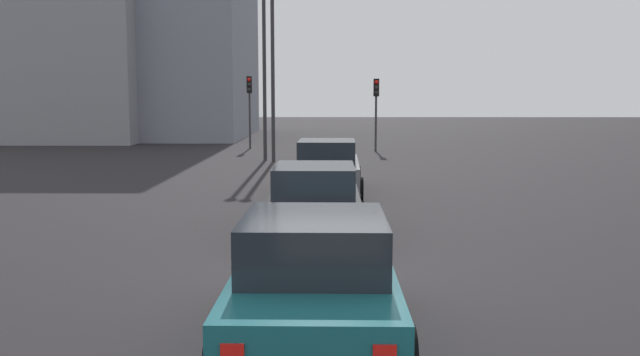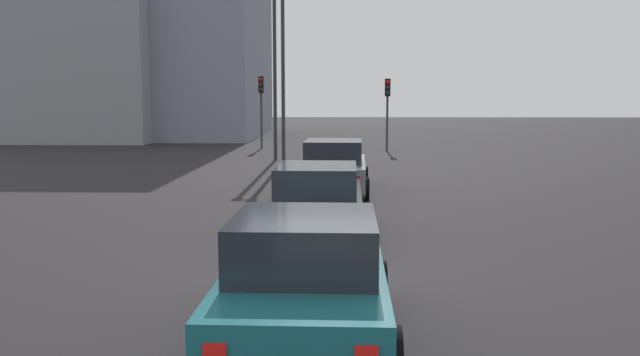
{
  "view_description": "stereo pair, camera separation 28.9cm",
  "coord_description": "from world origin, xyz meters",
  "px_view_note": "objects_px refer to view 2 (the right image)",
  "views": [
    {
      "loc": [
        -10.89,
        -0.12,
        2.83
      ],
      "look_at": [
        0.42,
        -0.04,
        1.42
      ],
      "focal_mm": 36.76,
      "sensor_mm": 36.0,
      "label": 1
    },
    {
      "loc": [
        -10.88,
        -0.41,
        2.83
      ],
      "look_at": [
        0.42,
        -0.04,
        1.42
      ],
      "focal_mm": 36.76,
      "sensor_mm": 36.0,
      "label": 2
    }
  ],
  "objects_px": {
    "car_grey_lead": "(334,167)",
    "car_black_second": "(317,201)",
    "street_lamp_kerbside": "(275,40)",
    "street_lamp_far": "(283,44)",
    "car_teal_third": "(306,281)",
    "traffic_light_near_left": "(261,97)",
    "traffic_light_near_right": "(388,99)"
  },
  "relations": [
    {
      "from": "traffic_light_near_right",
      "to": "car_black_second",
      "type": "bearing_deg",
      "value": -8.16
    },
    {
      "from": "car_grey_lead",
      "to": "traffic_light_near_right",
      "type": "xyz_separation_m",
      "value": [
        14.69,
        -2.59,
        1.94
      ]
    },
    {
      "from": "car_grey_lead",
      "to": "street_lamp_kerbside",
      "type": "height_order",
      "value": "street_lamp_kerbside"
    },
    {
      "from": "street_lamp_kerbside",
      "to": "street_lamp_far",
      "type": "bearing_deg",
      "value": -147.27
    },
    {
      "from": "car_black_second",
      "to": "traffic_light_near_right",
      "type": "height_order",
      "value": "traffic_light_near_right"
    },
    {
      "from": "traffic_light_near_right",
      "to": "street_lamp_kerbside",
      "type": "relative_size",
      "value": 0.4
    },
    {
      "from": "car_teal_third",
      "to": "car_grey_lead",
      "type": "bearing_deg",
      "value": -0.24
    },
    {
      "from": "car_grey_lead",
      "to": "street_lamp_kerbside",
      "type": "distance_m",
      "value": 11.25
    },
    {
      "from": "car_teal_third",
      "to": "traffic_light_near_right",
      "type": "xyz_separation_m",
      "value": [
        26.58,
        -2.78,
        1.96
      ]
    },
    {
      "from": "car_black_second",
      "to": "street_lamp_kerbside",
      "type": "height_order",
      "value": "street_lamp_kerbside"
    },
    {
      "from": "car_black_second",
      "to": "traffic_light_near_right",
      "type": "xyz_separation_m",
      "value": [
        20.69,
        -2.86,
        1.98
      ]
    },
    {
      "from": "traffic_light_near_left",
      "to": "traffic_light_near_right",
      "type": "xyz_separation_m",
      "value": [
        -1.85,
        -6.73,
        -0.12
      ]
    },
    {
      "from": "car_black_second",
      "to": "traffic_light_near_left",
      "type": "bearing_deg",
      "value": 10.39
    },
    {
      "from": "car_black_second",
      "to": "street_lamp_kerbside",
      "type": "distance_m",
      "value": 16.75
    },
    {
      "from": "traffic_light_near_left",
      "to": "car_grey_lead",
      "type": "bearing_deg",
      "value": 12.23
    },
    {
      "from": "car_grey_lead",
      "to": "traffic_light_near_right",
      "type": "distance_m",
      "value": 15.04
    },
    {
      "from": "car_grey_lead",
      "to": "car_teal_third",
      "type": "relative_size",
      "value": 1.13
    },
    {
      "from": "car_teal_third",
      "to": "traffic_light_near_left",
      "type": "xyz_separation_m",
      "value": [
        28.42,
        3.95,
        2.09
      ]
    },
    {
      "from": "traffic_light_near_right",
      "to": "traffic_light_near_left",
      "type": "bearing_deg",
      "value": -105.63
    },
    {
      "from": "car_black_second",
      "to": "car_teal_third",
      "type": "height_order",
      "value": "car_teal_third"
    },
    {
      "from": "traffic_light_near_right",
      "to": "street_lamp_far",
      "type": "bearing_deg",
      "value": -42.31
    },
    {
      "from": "traffic_light_near_right",
      "to": "car_teal_third",
      "type": "bearing_deg",
      "value": -6.26
    },
    {
      "from": "car_grey_lead",
      "to": "street_lamp_kerbside",
      "type": "xyz_separation_m",
      "value": [
        9.92,
        2.71,
        4.54
      ]
    },
    {
      "from": "street_lamp_kerbside",
      "to": "car_grey_lead",
      "type": "bearing_deg",
      "value": -164.7
    },
    {
      "from": "car_grey_lead",
      "to": "traffic_light_near_left",
      "type": "relative_size",
      "value": 1.2
    },
    {
      "from": "car_teal_third",
      "to": "street_lamp_far",
      "type": "relative_size",
      "value": 0.47
    },
    {
      "from": "car_teal_third",
      "to": "street_lamp_far",
      "type": "height_order",
      "value": "street_lamp_far"
    },
    {
      "from": "traffic_light_near_right",
      "to": "street_lamp_far",
      "type": "height_order",
      "value": "street_lamp_far"
    },
    {
      "from": "car_grey_lead",
      "to": "car_teal_third",
      "type": "xyz_separation_m",
      "value": [
        -11.89,
        0.19,
        -0.02
      ]
    },
    {
      "from": "traffic_light_near_right",
      "to": "street_lamp_far",
      "type": "relative_size",
      "value": 0.42
    },
    {
      "from": "car_teal_third",
      "to": "traffic_light_near_left",
      "type": "relative_size",
      "value": 1.05
    },
    {
      "from": "car_grey_lead",
      "to": "car_black_second",
      "type": "distance_m",
      "value": 6.0
    }
  ]
}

